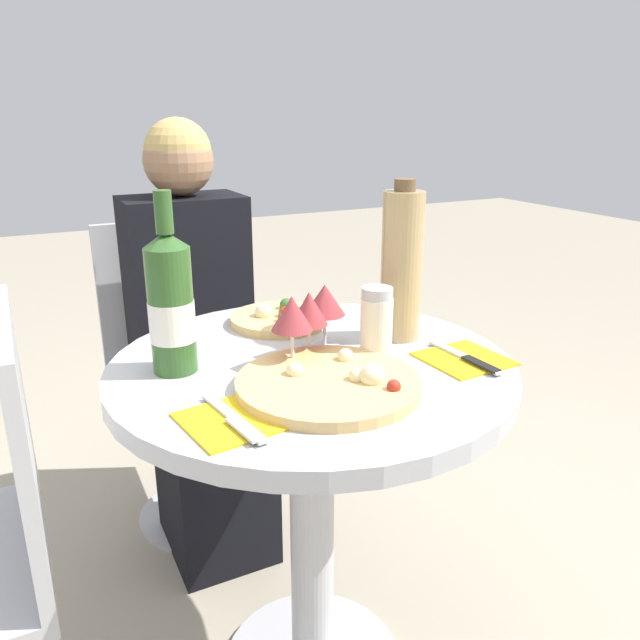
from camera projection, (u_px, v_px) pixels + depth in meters
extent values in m
cylinder|color=#B2B2B7|center=(312.00, 529.00, 1.32)|extent=(0.09, 0.09, 0.70)
cylinder|color=#B7B7BC|center=(311.00, 370.00, 1.21)|extent=(0.78, 0.78, 0.04)
cylinder|color=#ADADB2|center=(203.00, 512.00, 1.98)|extent=(0.39, 0.39, 0.01)
cylinder|color=#ADADB2|center=(199.00, 451.00, 1.91)|extent=(0.06, 0.06, 0.45)
cube|color=#ADADB2|center=(194.00, 380.00, 1.83)|extent=(0.44, 0.44, 0.03)
cube|color=#ADADB2|center=(171.00, 288.00, 1.94)|extent=(0.44, 0.02, 0.43)
cube|color=black|center=(215.00, 473.00, 1.77)|extent=(0.27, 0.32, 0.48)
cube|color=black|center=(188.00, 290.00, 1.75)|extent=(0.32, 0.20, 0.52)
sphere|color=#997051|center=(178.00, 161.00, 1.63)|extent=(0.18, 0.18, 0.18)
sphere|color=tan|center=(178.00, 152.00, 1.63)|extent=(0.17, 0.17, 0.17)
cube|color=#ADADB2|center=(22.00, 437.00, 1.06)|extent=(0.02, 0.44, 0.43)
cylinder|color=#DBB26B|center=(328.00, 384.00, 1.08)|extent=(0.32, 0.32, 0.02)
sphere|color=beige|center=(357.00, 376.00, 1.07)|extent=(0.03, 0.03, 0.03)
sphere|color=beige|center=(295.00, 370.00, 1.09)|extent=(0.03, 0.03, 0.03)
sphere|color=beige|center=(372.00, 376.00, 1.06)|extent=(0.04, 0.04, 0.04)
sphere|color=#B22D1E|center=(394.00, 386.00, 1.03)|extent=(0.02, 0.02, 0.02)
sphere|color=beige|center=(345.00, 356.00, 1.15)|extent=(0.03, 0.03, 0.03)
cylinder|color=#DBB26B|center=(279.00, 319.00, 1.41)|extent=(0.22, 0.22, 0.02)
sphere|color=beige|center=(265.00, 312.00, 1.40)|extent=(0.04, 0.04, 0.04)
sphere|color=#336B28|center=(285.00, 318.00, 1.36)|extent=(0.03, 0.03, 0.03)
sphere|color=#B22D1E|center=(285.00, 313.00, 1.39)|extent=(0.03, 0.03, 0.03)
sphere|color=#336B28|center=(287.00, 305.00, 1.45)|extent=(0.03, 0.03, 0.03)
sphere|color=#336B28|center=(305.00, 313.00, 1.39)|extent=(0.04, 0.04, 0.04)
sphere|color=#336B28|center=(304.00, 314.00, 1.39)|extent=(0.04, 0.04, 0.04)
cylinder|color=#2D5623|center=(171.00, 311.00, 1.12)|extent=(0.08, 0.08, 0.23)
cone|color=#2D5623|center=(166.00, 239.00, 1.08)|extent=(0.08, 0.08, 0.03)
cylinder|color=#2D5623|center=(163.00, 212.00, 1.06)|extent=(0.03, 0.03, 0.07)
cylinder|color=silver|center=(172.00, 321.00, 1.13)|extent=(0.08, 0.08, 0.07)
cylinder|color=tan|center=(401.00, 267.00, 1.28)|extent=(0.08, 0.08, 0.31)
cylinder|color=brown|center=(405.00, 185.00, 1.22)|extent=(0.04, 0.04, 0.02)
cylinder|color=silver|center=(376.00, 328.00, 1.20)|extent=(0.06, 0.06, 0.12)
cylinder|color=#B2B2B7|center=(377.00, 293.00, 1.18)|extent=(0.06, 0.06, 0.02)
cylinder|color=silver|center=(309.00, 355.00, 1.22)|extent=(0.06, 0.06, 0.00)
cylinder|color=silver|center=(309.00, 340.00, 1.21)|extent=(0.01, 0.01, 0.06)
cone|color=#9E383D|center=(309.00, 308.00, 1.19)|extent=(0.07, 0.07, 0.06)
cylinder|color=silver|center=(293.00, 367.00, 1.17)|extent=(0.06, 0.06, 0.00)
cylinder|color=silver|center=(292.00, 348.00, 1.16)|extent=(0.01, 0.01, 0.07)
cone|color=#9E383D|center=(292.00, 313.00, 1.14)|extent=(0.08, 0.08, 0.06)
cylinder|color=silver|center=(325.00, 345.00, 1.28)|extent=(0.06, 0.06, 0.00)
cylinder|color=silver|center=(325.00, 329.00, 1.27)|extent=(0.01, 0.01, 0.06)
cone|color=#9E383D|center=(325.00, 299.00, 1.24)|extent=(0.08, 0.08, 0.06)
cube|color=gold|center=(234.00, 420.00, 0.97)|extent=(0.17, 0.17, 0.00)
cube|color=silver|center=(233.00, 417.00, 0.97)|extent=(0.05, 0.19, 0.00)
cube|color=silver|center=(244.00, 429.00, 0.92)|extent=(0.03, 0.09, 0.00)
cube|color=gold|center=(464.00, 359.00, 1.20)|extent=(0.16, 0.16, 0.00)
cube|color=silver|center=(464.00, 357.00, 1.20)|extent=(0.03, 0.19, 0.00)
cube|color=black|center=(481.00, 364.00, 1.16)|extent=(0.02, 0.09, 0.00)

